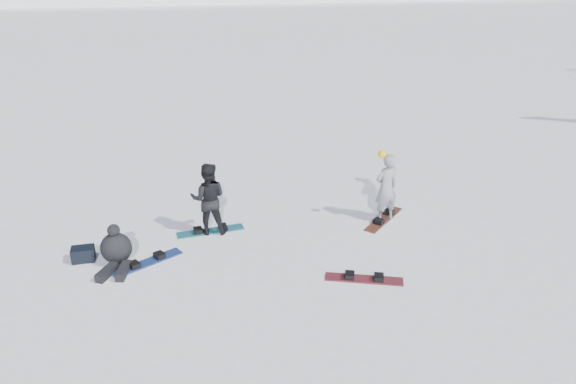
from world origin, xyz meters
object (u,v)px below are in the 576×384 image
object	(u,v)px
snowboard_loose_c	(147,263)
snowboard_loose_b	(364,279)
snowboarder_man	(208,199)
gear_bag	(83,254)
seated_rider	(116,250)
snowboarder_woman	(386,187)

from	to	relation	value
snowboard_loose_c	snowboard_loose_b	bearing A→B (deg)	-48.88
snowboarder_man	snowboard_loose_b	xyz separation A→B (m)	(2.86, -2.43, -0.81)
snowboarder_man	gear_bag	size ratio (longest dim) A/B	3.66
snowboard_loose_c	gear_bag	bearing A→B (deg)	134.27
gear_bag	snowboard_loose_b	size ratio (longest dim) A/B	0.30
gear_bag	snowboarder_man	bearing A→B (deg)	17.58
gear_bag	snowboard_loose_c	xyz separation A→B (m)	(1.29, -0.32, -0.14)
gear_bag	snowboard_loose_b	xyz separation A→B (m)	(5.46, -1.61, -0.14)
seated_rider	gear_bag	xyz separation A→B (m)	(-0.70, 0.26, -0.19)
snowboard_loose_b	snowboard_loose_c	world-z (taller)	same
snowboarder_man	snowboard_loose_c	size ratio (longest dim) A/B	1.10
snowboard_loose_b	snowboarder_man	bearing A→B (deg)	156.50
snowboarder_man	snowboard_loose_c	world-z (taller)	snowboarder_man
seated_rider	snowboard_loose_c	xyz separation A→B (m)	(0.59, -0.06, -0.32)
snowboard_loose_b	gear_bag	bearing A→B (deg)	-179.54
snowboarder_man	gear_bag	xyz separation A→B (m)	(-2.60, -0.82, -0.67)
snowboarder_woman	seated_rider	world-z (taller)	snowboarder_woman
seated_rider	snowboard_loose_b	world-z (taller)	seated_rider
snowboarder_woman	snowboarder_man	world-z (taller)	snowboarder_woman
snowboard_loose_b	snowboard_loose_c	xyz separation A→B (m)	(-4.18, 1.29, 0.00)
snowboarder_woman	seated_rider	size ratio (longest dim) A/B	1.60
seated_rider	snowboard_loose_b	distance (m)	4.96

